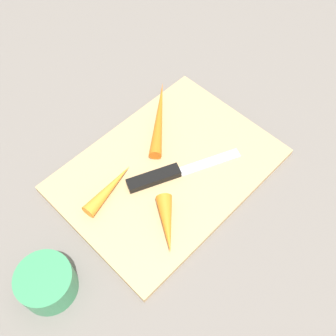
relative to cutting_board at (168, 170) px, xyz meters
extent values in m
plane|color=slate|center=(0.00, 0.00, -0.01)|extent=(1.40, 1.40, 0.00)
cube|color=tan|center=(0.00, 0.00, 0.00)|extent=(0.36, 0.26, 0.01)
cube|color=#B7B7BC|center=(-0.06, 0.04, 0.01)|extent=(0.11, 0.06, 0.00)
cube|color=black|center=(0.03, 0.00, 0.01)|extent=(0.09, 0.06, 0.01)
cone|color=orange|center=(-0.06, -0.08, 0.02)|extent=(0.14, 0.13, 0.02)
cone|color=orange|center=(0.10, -0.03, 0.02)|extent=(0.11, 0.04, 0.02)
cone|color=orange|center=(0.08, 0.08, 0.02)|extent=(0.08, 0.09, 0.03)
cylinder|color=#388C59|center=(0.26, 0.02, 0.02)|extent=(0.08, 0.08, 0.05)
camera|label=1|loc=(0.26, 0.25, 0.56)|focal=42.00mm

